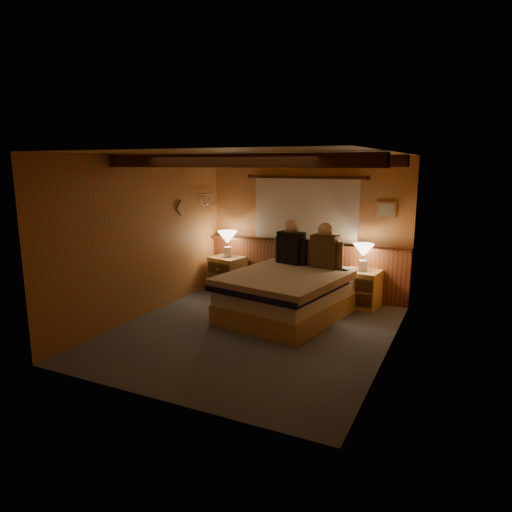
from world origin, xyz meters
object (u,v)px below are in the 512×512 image
Objects in this scene: person_left at (291,245)px; duffel_bag at (235,287)px; nightstand_left at (227,273)px; lamp_right at (364,252)px; lamp_left at (228,239)px; person_right at (325,249)px; bed at (287,294)px; nightstand_right at (362,289)px.

duffel_bag is at bearing -163.33° from person_left.
nightstand_left is 2.54m from lamp_right.
person_right reaches higher than lamp_left.
nightstand_left is 0.86× the size of person_right.
lamp_right is 2.28m from duffel_bag.
person_left reaches higher than duffel_bag.
person_right is (0.38, 0.63, 0.62)m from bed.
person_left is at bearing 117.03° from bed.
lamp_right is at bearing 29.43° from person_left.
duffel_bag is (-2.13, -0.34, -0.14)m from nightstand_right.
lamp_left is at bearing 157.25° from bed.
bed is 3.00× the size of person_right.
lamp_left is at bearing 176.78° from person_right.
bed is 0.96m from person_right.
nightstand_left is at bearing -179.58° from lamp_right.
duffel_bag is at bearing -170.37° from lamp_right.
lamp_left is at bearing 104.45° from nightstand_left.
person_left is 1.36× the size of duffel_bag.
bed is 1.96m from lamp_left.
lamp_left reaches higher than lamp_right.
nightstand_left is 1.34× the size of lamp_left.
bed reaches higher than nightstand_right.
bed is at bearing -59.15° from person_left.
nightstand_right is at bearing 10.98° from nightstand_left.
bed is at bearing -126.44° from nightstand_right.
person_right is (1.95, -0.34, 0.66)m from nightstand_left.
lamp_right is 0.59× the size of person_right.
person_right is (-0.52, -0.36, 0.06)m from lamp_right.
person_right reaches higher than lamp_right.
person_left is at bearing -177.35° from person_right.
duffel_bag is (-1.23, 0.63, -0.20)m from bed.
lamp_right is at bearing 21.16° from duffel_bag.
bed is 3.68× the size of nightstand_right.
lamp_right reaches higher than bed.
person_left reaches higher than nightstand_left.
nightstand_left is 0.85× the size of person_left.
lamp_left is (-1.57, 1.01, 0.59)m from bed.
bed is at bearing -32.75° from lamp_left.
lamp_right is at bearing -0.37° from lamp_left.
person_left reaches higher than nightstand_right.
bed is 1.33m from nightstand_right.
bed is 2.97× the size of person_left.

